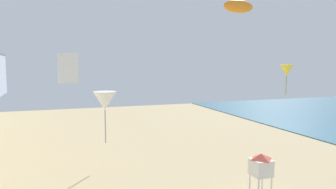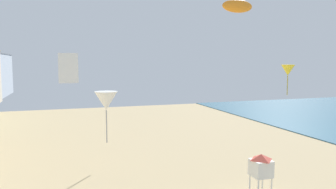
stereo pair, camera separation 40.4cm
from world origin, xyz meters
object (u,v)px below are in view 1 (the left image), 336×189
lifeguard_stand (261,165)px  kite_orange_parafoil (238,6)px  kite_yellow_delta (287,70)px  kite_white_delta (105,101)px  kite_white_box (68,68)px

lifeguard_stand → kite_orange_parafoil: kite_orange_parafoil is taller
lifeguard_stand → kite_orange_parafoil: size_ratio=1.49×
kite_yellow_delta → kite_white_delta: bearing=150.3°
kite_white_box → kite_yellow_delta: bearing=-7.3°
kite_white_delta → kite_yellow_delta: bearing=-29.7°
kite_white_delta → kite_white_box: size_ratio=2.29×
lifeguard_stand → kite_orange_parafoil: (-2.41, -1.02, 9.00)m
kite_orange_parafoil → kite_white_delta: 12.56m
lifeguard_stand → kite_yellow_delta: 6.93m
kite_white_box → kite_orange_parafoil: bearing=-31.1°
kite_orange_parafoil → kite_yellow_delta: (5.84, 3.20, -3.39)m
kite_orange_parafoil → kite_white_box: 10.22m
kite_orange_parafoil → kite_white_box: kite_orange_parafoil is taller
kite_yellow_delta → kite_orange_parafoil: bearing=-151.3°
kite_white_delta → kite_white_box: 6.02m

